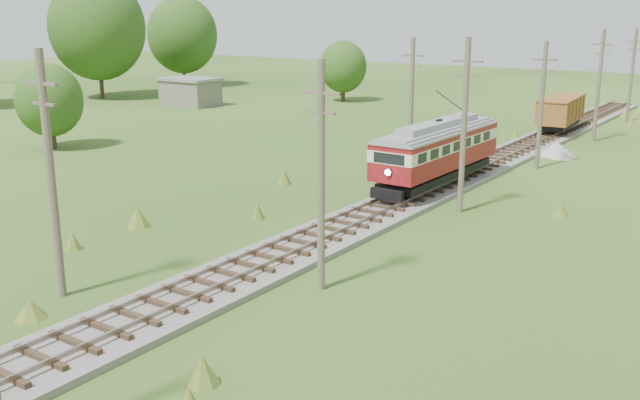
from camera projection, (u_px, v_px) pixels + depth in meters
The scene contains 16 objects.
railbed_main at pixel (430, 189), 41.53m from camera, with size 3.60×96.00×0.57m.
streetcar at pixel (438, 148), 41.60m from camera, with size 2.86×11.68×5.31m.
gondola at pixel (561, 111), 61.01m from camera, with size 3.19×8.05×2.61m.
gravel_pile at pixel (557, 150), 51.85m from camera, with size 2.84×3.01×1.03m.
utility_pole_r_2 at pixel (321, 175), 25.91m from camera, with size 1.60×0.30×8.60m.
utility_pole_r_3 at pixel (464, 125), 36.25m from camera, with size 1.60×0.30×9.00m.
utility_pole_r_4 at pixel (541, 104), 46.78m from camera, with size 1.60×0.30×8.40m.
utility_pole_r_5 at pixel (599, 85), 56.84m from camera, with size 1.60×0.30×8.90m.
utility_pole_r_6 at pixel (632, 74), 67.32m from camera, with size 1.60×0.30×8.70m.
utility_pole_l_a at pixel (51, 174), 25.21m from camera, with size 1.60×0.30×9.00m.
utility_pole_l_b at pixel (411, 101), 47.70m from camera, with size 1.60×0.30×8.60m.
tree_left_4 at pixel (97, 28), 85.03m from camera, with size 11.34×11.34×14.61m.
tree_left_5 at pixel (182, 35), 99.18m from camera, with size 9.66×9.66×12.44m.
tree_mid_a at pixel (343, 67), 82.99m from camera, with size 5.46×5.46×7.03m.
tree_mid_c at pixel (49, 100), 53.94m from camera, with size 5.04×5.04×6.49m.
shed at pixel (190, 91), 79.87m from camera, with size 6.40×4.40×3.10m.
Camera 1 is at (17.64, -2.82, 10.16)m, focal length 40.00 mm.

